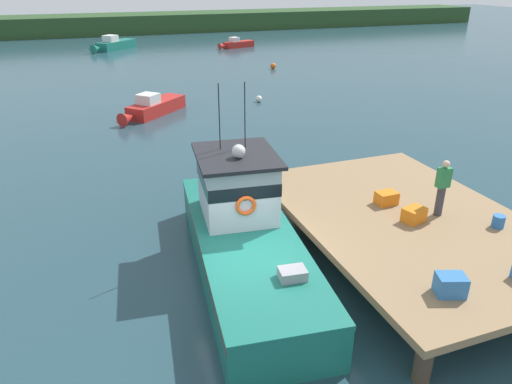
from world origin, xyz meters
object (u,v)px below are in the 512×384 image
Objects in this scene: crate_stack_mid_dock at (451,285)px; deckhand_by_the_boat at (442,187)px; mooring_buoy_outer at (259,99)px; moored_boat_far_left at (237,44)px; mooring_buoy_inshore at (273,66)px; crate_stack_near_edge at (386,198)px; crate_single_far at (414,215)px; bait_bucket at (498,221)px; main_fishing_boat at (242,231)px; moored_boat_far_right at (114,45)px; moored_boat_near_channel at (153,107)px.

crate_stack_mid_dock is 3.86m from deckhand_by_the_boat.
moored_boat_far_left is at bearing 75.04° from mooring_buoy_outer.
mooring_buoy_inshore is (-1.14, -13.45, -0.15)m from moored_boat_far_left.
crate_stack_near_edge is 17.68m from mooring_buoy_outer.
deckhand_by_the_boat reaches higher than moored_boat_far_left.
crate_single_far reaches higher than bait_bucket.
main_fishing_boat is at bearing 176.55° from crate_stack_near_edge.
deckhand_by_the_boat is (0.89, 0.08, 0.66)m from crate_single_far.
crate_single_far reaches higher than mooring_buoy_outer.
crate_stack_mid_dock is at bearing -105.82° from mooring_buoy_inshore.
main_fishing_boat is 44.19m from moored_boat_far_right.
moored_boat_far_left is 24.85m from mooring_buoy_outer.
crate_single_far reaches higher than moored_boat_near_channel.
moored_boat_near_channel is at bearing -173.69° from mooring_buoy_outer.
deckhand_by_the_boat is (-1.03, 1.14, 0.69)m from bait_bucket.
bait_bucket is 0.84× the size of mooring_buoy_outer.
crate_stack_mid_dock is 3.80m from bait_bucket.
main_fishing_boat reaches higher than moored_boat_far_left.
moored_boat_near_channel is at bearing -90.73° from moored_boat_far_right.
crate_stack_mid_dock is at bearing -55.14° from main_fishing_boat.
moored_boat_far_right is (-12.83, 2.99, 0.14)m from moored_boat_far_left.
crate_stack_mid_dock reaches higher than bait_bucket.
bait_bucket is 1.68m from deckhand_by_the_boat.
mooring_buoy_inshore is (11.70, -16.44, -0.29)m from moored_boat_far_right.
moored_boat_far_right is (-5.83, 46.70, -0.84)m from bait_bucket.
crate_single_far is at bearing 65.79° from crate_stack_mid_dock.
crate_single_far is at bearing -85.09° from moored_boat_far_right.
bait_bucket reaches higher than moored_boat_far_left.
crate_single_far is at bearing -18.14° from main_fishing_boat.
crate_stack_mid_dock reaches higher than mooring_buoy_outer.
main_fishing_boat is 5.62m from deckhand_by_the_boat.
mooring_buoy_outer is at bearing 81.64° from crate_stack_near_edge.
crate_stack_mid_dock is (-1.28, -4.20, 0.04)m from crate_stack_near_edge.
crate_single_far is 1.49× the size of mooring_buoy_outer.
main_fishing_boat is 4.71m from crate_single_far.
crate_single_far is (1.35, 3.00, -0.03)m from crate_stack_mid_dock.
crate_single_far is at bearing 151.07° from bait_bucket.
crate_stack_near_edge is at bearing -3.45° from main_fishing_boat.
crate_stack_near_edge is 1.49× the size of mooring_buoy_outer.
moored_boat_near_channel is 16.52m from mooring_buoy_inshore.
moored_boat_far_left is (8.91, 42.65, -1.01)m from crate_single_far.
moored_boat_far_right is 12.77× the size of mooring_buoy_outer.
crate_single_far reaches higher than crate_stack_near_edge.
moored_boat_far_right is (0.54, 44.18, -0.48)m from main_fishing_boat.
bait_bucket is 0.21× the size of deckhand_by_the_boat.
moored_boat_far_right is (-2.57, 48.64, -0.90)m from crate_stack_mid_dock.
crate_stack_near_edge is 1.00× the size of crate_stack_mid_dock.
mooring_buoy_inshore is 11.80m from mooring_buoy_outer.
mooring_buoy_outer is at bearing 82.36° from crate_single_far.
moored_boat_far_right is at bearing 89.27° from moored_boat_near_channel.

